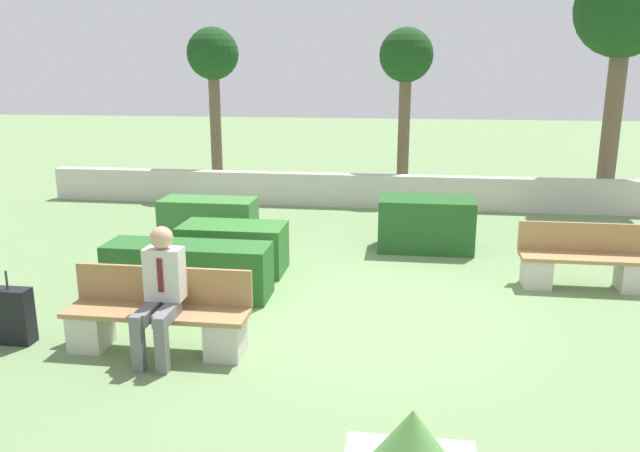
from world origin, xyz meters
TOP-DOWN VIEW (x-y plane):
  - ground_plane at (0.00, 0.00)m, footprint 60.00×60.00m
  - perimeter_wall at (0.00, 5.81)m, footprint 14.64×0.30m
  - bench_front at (-2.04, -1.45)m, footprint 1.92×0.48m
  - bench_left_side at (2.87, 1.18)m, footprint 1.69×0.48m
  - person_seated_man at (-1.93, -1.59)m, footprint 0.38×0.64m
  - hedge_block_near_left at (-2.28, 0.15)m, footprint 2.12×0.63m
  - hedge_block_near_right at (-2.74, 2.44)m, footprint 1.54×0.67m
  - hedge_block_mid_left at (-1.98, 1.21)m, footprint 1.50×0.76m
  - hedge_block_mid_right at (0.81, 2.73)m, footprint 1.51×0.83m
  - suitcase at (-3.66, -1.50)m, footprint 0.45×0.20m
  - tree_leftmost at (-4.01, 7.09)m, footprint 1.18×1.18m
  - tree_center_left at (0.38, 7.22)m, footprint 1.19×1.19m
  - tree_center_right at (4.73, 6.82)m, footprint 1.97×1.97m

SIDE VIEW (x-z plane):
  - ground_plane at x=0.00m, z-range 0.00..0.00m
  - suitcase at x=-3.66m, z-range -0.10..0.71m
  - bench_left_side at x=2.87m, z-range -0.10..0.74m
  - bench_front at x=-2.04m, z-range -0.09..0.75m
  - hedge_block_near_left at x=-2.28m, z-range 0.00..0.69m
  - hedge_block_mid_left at x=-1.98m, z-range 0.00..0.69m
  - perimeter_wall at x=0.00m, z-range 0.00..0.70m
  - hedge_block_near_right at x=-2.74m, z-range 0.00..0.79m
  - hedge_block_mid_right at x=0.81m, z-range 0.00..0.85m
  - person_seated_man at x=-1.93m, z-range 0.07..1.42m
  - tree_center_left at x=0.38m, z-range 1.10..4.85m
  - tree_leftmost at x=-4.01m, z-range 1.12..4.91m
  - tree_center_right at x=4.73m, z-range 1.40..6.44m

